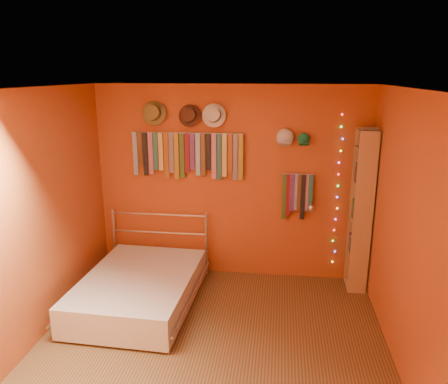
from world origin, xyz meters
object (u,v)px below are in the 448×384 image
at_px(tie_rack, 188,153).
at_px(reading_lamp, 311,207).
at_px(bookshelf, 365,211).
at_px(bed, 139,289).

height_order(tie_rack, reading_lamp, tie_rack).
distance_m(reading_lamp, bookshelf, 0.65).
xyz_separation_m(reading_lamp, bed, (-1.96, -0.76, -0.84)).
bearing_deg(tie_rack, bed, -113.18).
relative_size(reading_lamp, bed, 0.18).
bearing_deg(bookshelf, tie_rack, 175.98).
bearing_deg(bookshelf, reading_lamp, -177.23).
relative_size(tie_rack, reading_lamp, 4.44).
height_order(reading_lamp, bookshelf, bookshelf).
height_order(bookshelf, bed, bookshelf).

